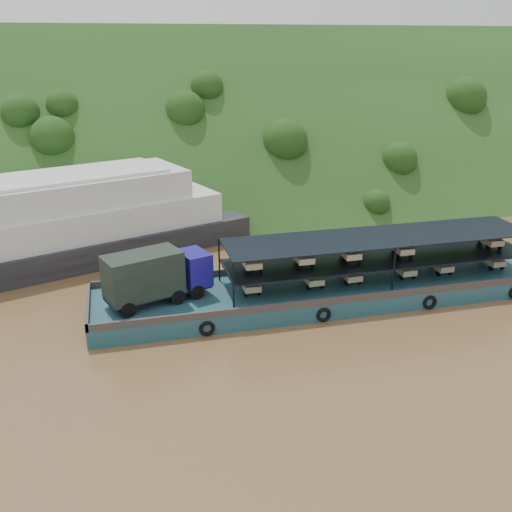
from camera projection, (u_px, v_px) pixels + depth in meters
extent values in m
plane|color=brown|center=(294.00, 310.00, 40.51)|extent=(160.00, 160.00, 0.00)
cube|color=#1C3814|center=(208.00, 190.00, 73.15)|extent=(140.00, 39.60, 39.60)
cube|color=#16434E|center=(332.00, 290.00, 42.23)|extent=(35.00, 7.00, 1.20)
cube|color=#592D19|center=(317.00, 264.00, 45.01)|extent=(35.00, 0.20, 0.50)
cube|color=#592D19|center=(351.00, 299.00, 38.85)|extent=(35.00, 0.20, 0.50)
cube|color=#592D19|center=(88.00, 305.00, 37.92)|extent=(0.20, 7.00, 0.50)
torus|color=black|center=(207.00, 329.00, 36.73)|extent=(1.06, 0.26, 1.06)
torus|color=black|center=(324.00, 315.00, 38.57)|extent=(1.06, 0.26, 1.06)
torus|color=black|center=(430.00, 302.00, 40.41)|extent=(1.06, 0.26, 1.06)
cylinder|color=black|center=(128.00, 310.00, 36.67)|extent=(1.11, 0.69, 1.04)
cylinder|color=black|center=(115.00, 298.00, 38.38)|extent=(1.11, 0.69, 1.04)
cylinder|color=black|center=(177.00, 297.00, 38.51)|extent=(1.11, 0.69, 1.04)
cylinder|color=black|center=(164.00, 286.00, 40.21)|extent=(1.11, 0.69, 1.04)
cylinder|color=black|center=(197.00, 292.00, 39.26)|extent=(1.11, 0.69, 1.04)
cylinder|color=black|center=(182.00, 281.00, 40.97)|extent=(1.11, 0.69, 1.04)
cube|color=black|center=(159.00, 292.00, 38.87)|extent=(7.46, 4.51, 0.21)
cube|color=navy|center=(194.00, 267.00, 39.85)|extent=(2.50, 2.95, 2.30)
cube|color=black|center=(205.00, 259.00, 40.16)|extent=(0.75, 1.99, 0.94)
cube|color=black|center=(143.00, 275.00, 37.80)|extent=(5.56, 4.02, 2.92)
cube|color=black|center=(378.00, 258.00, 42.24)|extent=(23.00, 5.00, 0.12)
cube|color=black|center=(380.00, 237.00, 41.66)|extent=(23.00, 5.00, 0.08)
cylinder|color=black|center=(233.00, 287.00, 37.33)|extent=(0.12, 0.12, 3.30)
cylinder|color=black|center=(219.00, 260.00, 41.86)|extent=(0.12, 0.12, 3.30)
cylinder|color=black|center=(394.00, 270.00, 39.98)|extent=(0.12, 0.12, 3.30)
cylinder|color=black|center=(364.00, 247.00, 44.51)|extent=(0.12, 0.12, 3.30)
cylinder|color=black|center=(492.00, 235.00, 47.16)|extent=(0.12, 0.12, 3.30)
cylinder|color=black|center=(246.00, 283.00, 41.43)|extent=(0.12, 0.52, 0.52)
cylinder|color=black|center=(245.00, 293.00, 39.68)|extent=(0.14, 0.52, 0.52)
cylinder|color=black|center=(259.00, 292.00, 39.91)|extent=(0.14, 0.52, 0.52)
cube|color=#C3B78A|center=(251.00, 286.00, 40.00)|extent=(1.15, 1.50, 0.44)
cube|color=red|center=(247.00, 278.00, 40.97)|extent=(0.55, 0.80, 0.80)
cube|color=red|center=(248.00, 272.00, 40.62)|extent=(0.50, 0.10, 0.10)
cylinder|color=black|center=(307.00, 277.00, 42.50)|extent=(0.12, 0.52, 0.52)
cylinder|color=black|center=(309.00, 287.00, 40.76)|extent=(0.14, 0.52, 0.52)
cylinder|color=black|center=(322.00, 285.00, 40.99)|extent=(0.14, 0.52, 0.52)
cube|color=beige|center=(314.00, 280.00, 41.07)|extent=(1.15, 1.50, 0.44)
cube|color=#AF0B12|center=(309.00, 272.00, 42.05)|extent=(0.55, 0.80, 0.80)
cube|color=#AF0B12|center=(310.00, 266.00, 41.69)|extent=(0.50, 0.10, 0.10)
cylinder|color=black|center=(344.00, 273.00, 43.18)|extent=(0.12, 0.52, 0.52)
cylinder|color=black|center=(347.00, 283.00, 41.43)|extent=(0.14, 0.52, 0.52)
cylinder|color=black|center=(360.00, 281.00, 41.66)|extent=(0.14, 0.52, 0.52)
cube|color=#C8B78D|center=(352.00, 276.00, 41.75)|extent=(1.15, 1.50, 0.44)
cube|color=red|center=(346.00, 268.00, 42.72)|extent=(0.55, 0.80, 0.80)
cube|color=red|center=(347.00, 263.00, 42.37)|extent=(0.50, 0.10, 0.10)
cylinder|color=black|center=(396.00, 268.00, 44.19)|extent=(0.12, 0.52, 0.52)
cylinder|color=black|center=(401.00, 277.00, 42.44)|extent=(0.14, 0.52, 0.52)
cylinder|color=black|center=(414.00, 276.00, 42.67)|extent=(0.14, 0.52, 0.52)
cube|color=beige|center=(406.00, 270.00, 42.75)|extent=(1.15, 1.50, 0.44)
cube|color=#B0110B|center=(399.00, 263.00, 43.73)|extent=(0.55, 0.80, 0.80)
cube|color=#B0110B|center=(401.00, 257.00, 43.37)|extent=(0.50, 0.10, 0.10)
cylinder|color=black|center=(432.00, 264.00, 44.90)|extent=(0.12, 0.52, 0.52)
cylinder|color=black|center=(438.00, 273.00, 43.15)|extent=(0.14, 0.52, 0.52)
cylinder|color=black|center=(450.00, 272.00, 43.38)|extent=(0.14, 0.52, 0.52)
cube|color=#C3B58A|center=(442.00, 267.00, 43.46)|extent=(1.15, 1.50, 0.44)
cube|color=red|center=(435.00, 259.00, 44.44)|extent=(0.55, 0.80, 0.80)
cube|color=red|center=(437.00, 254.00, 44.08)|extent=(0.50, 0.10, 0.10)
cylinder|color=black|center=(482.00, 259.00, 45.94)|extent=(0.12, 0.52, 0.52)
cylinder|color=black|center=(491.00, 267.00, 44.19)|extent=(0.14, 0.52, 0.52)
cylinder|color=black|center=(502.00, 266.00, 44.42)|extent=(0.14, 0.52, 0.52)
cube|color=#C2AC89|center=(494.00, 261.00, 44.51)|extent=(1.15, 1.50, 0.44)
cube|color=#AD0B24|center=(486.00, 254.00, 45.49)|extent=(0.55, 0.80, 0.80)
cube|color=#AD0B24|center=(488.00, 249.00, 45.13)|extent=(0.50, 0.10, 0.10)
cylinder|color=black|center=(247.00, 261.00, 40.84)|extent=(0.12, 0.52, 0.52)
cylinder|color=black|center=(246.00, 270.00, 39.09)|extent=(0.14, 0.52, 0.52)
cylinder|color=black|center=(260.00, 269.00, 39.32)|extent=(0.14, 0.52, 0.52)
cube|color=beige|center=(252.00, 263.00, 39.40)|extent=(1.15, 1.50, 0.44)
cube|color=#AE230B|center=(248.00, 255.00, 40.38)|extent=(0.55, 0.80, 0.80)
cube|color=#AE230B|center=(249.00, 249.00, 40.02)|extent=(0.50, 0.10, 0.10)
cylinder|color=black|center=(297.00, 256.00, 41.71)|extent=(0.12, 0.52, 0.52)
cylinder|color=black|center=(299.00, 265.00, 39.96)|extent=(0.14, 0.52, 0.52)
cylinder|color=black|center=(312.00, 264.00, 40.19)|extent=(0.14, 0.52, 0.52)
cube|color=beige|center=(304.00, 258.00, 40.28)|extent=(1.15, 1.50, 0.44)
cube|color=#192E97|center=(299.00, 251.00, 41.25)|extent=(0.55, 0.80, 0.80)
cube|color=#192E97|center=(300.00, 245.00, 40.90)|extent=(0.50, 0.10, 0.10)
cylinder|color=black|center=(343.00, 252.00, 42.53)|extent=(0.12, 0.52, 0.52)
cylinder|color=black|center=(346.00, 261.00, 40.78)|extent=(0.14, 0.52, 0.52)
cylinder|color=black|center=(359.00, 260.00, 41.01)|extent=(0.14, 0.52, 0.52)
cube|color=beige|center=(351.00, 254.00, 41.09)|extent=(1.15, 1.50, 0.44)
cube|color=red|center=(345.00, 247.00, 42.07)|extent=(0.55, 0.80, 0.80)
cube|color=red|center=(346.00, 241.00, 41.71)|extent=(0.50, 0.10, 0.10)
cylinder|color=black|center=(393.00, 247.00, 43.49)|extent=(0.12, 0.52, 0.52)
cylinder|color=black|center=(399.00, 256.00, 41.74)|extent=(0.14, 0.52, 0.52)
cylinder|color=black|center=(411.00, 255.00, 41.97)|extent=(0.14, 0.52, 0.52)
cube|color=beige|center=(403.00, 249.00, 42.05)|extent=(1.15, 1.50, 0.44)
cube|color=beige|center=(396.00, 242.00, 43.03)|extent=(0.55, 0.80, 0.80)
cube|color=beige|center=(398.00, 237.00, 42.67)|extent=(0.50, 0.10, 0.10)
cylinder|color=black|center=(480.00, 239.00, 45.22)|extent=(0.12, 0.52, 0.52)
cylinder|color=black|center=(489.00, 247.00, 43.48)|extent=(0.14, 0.52, 0.52)
cylinder|color=black|center=(500.00, 246.00, 43.71)|extent=(0.14, 0.52, 0.52)
cube|color=tan|center=(492.00, 241.00, 43.79)|extent=(1.15, 1.50, 0.44)
cube|color=#BFB487|center=(483.00, 234.00, 44.77)|extent=(0.55, 0.80, 0.80)
cube|color=#BFB487|center=(486.00, 229.00, 44.41)|extent=(0.50, 0.10, 0.10)
cube|color=black|center=(41.00, 251.00, 48.70)|extent=(37.74, 21.01, 2.21)
cube|color=silver|center=(37.00, 224.00, 47.86)|extent=(32.24, 18.30, 2.58)
cube|color=silver|center=(33.00, 196.00, 46.98)|extent=(26.73, 15.58, 2.39)
cube|color=silver|center=(30.00, 180.00, 46.51)|extent=(22.95, 13.47, 0.28)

